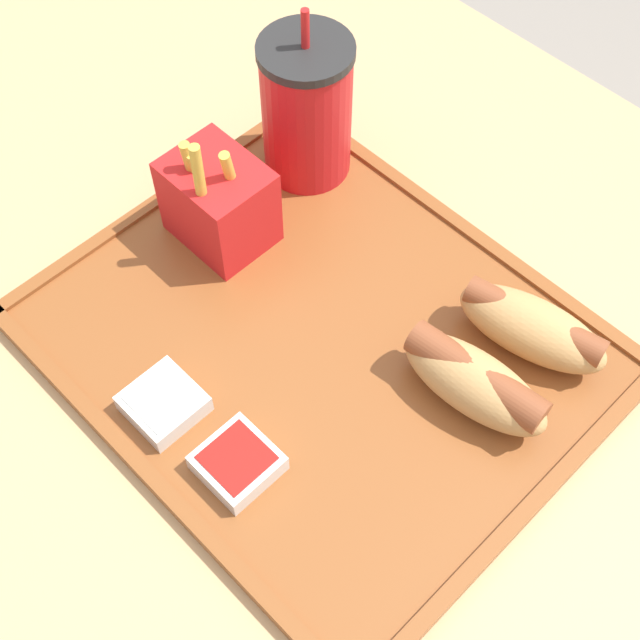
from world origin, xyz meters
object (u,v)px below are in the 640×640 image
object	(u,v)px
hot_dog_near	(475,381)
sauce_cup_ketchup	(240,465)
hot_dog_far	(532,327)
fries_carton	(218,201)
sauce_cup_mayo	(164,403)
soda_cup	(307,109)

from	to	relation	value
hot_dog_near	sauce_cup_ketchup	world-z (taller)	hot_dog_near
hot_dog_far	hot_dog_near	bearing A→B (deg)	-90.00
fries_carton	sauce_cup_mayo	distance (m)	0.18
sauce_cup_ketchup	sauce_cup_mayo	bearing A→B (deg)	-174.54
hot_dog_far	sauce_cup_mayo	world-z (taller)	hot_dog_far
fries_carton	sauce_cup_mayo	xyz separation A→B (m)	(0.10, -0.15, -0.03)
hot_dog_near	sauce_cup_ketchup	xyz separation A→B (m)	(-0.08, -0.17, -0.02)
soda_cup	sauce_cup_ketchup	bearing A→B (deg)	-53.15
hot_dog_far	soda_cup	bearing A→B (deg)	177.44
soda_cup	sauce_cup_ketchup	world-z (taller)	soda_cup
hot_dog_far	sauce_cup_mayo	distance (m)	0.29
soda_cup	hot_dog_near	world-z (taller)	soda_cup
hot_dog_far	sauce_cup_ketchup	bearing A→B (deg)	-108.51
hot_dog_near	sauce_cup_mayo	bearing A→B (deg)	-132.31
hot_dog_near	sauce_cup_mayo	size ratio (longest dim) A/B	2.41
soda_cup	fries_carton	size ratio (longest dim) A/B	1.30
fries_carton	sauce_cup_mayo	size ratio (longest dim) A/B	2.45
hot_dog_near	sauce_cup_ketchup	distance (m)	0.18
hot_dog_far	sauce_cup_mayo	size ratio (longest dim) A/B	2.47
soda_cup	sauce_cup_mayo	world-z (taller)	soda_cup
sauce_cup_mayo	sauce_cup_ketchup	bearing A→B (deg)	5.46
fries_carton	hot_dog_far	bearing A→B (deg)	20.78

